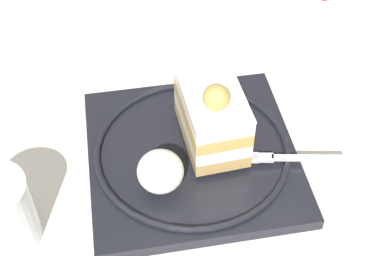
{
  "coord_description": "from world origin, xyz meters",
  "views": [
    {
      "loc": [
        0.38,
        -0.18,
        0.47
      ],
      "look_at": [
        0.01,
        -0.03,
        0.05
      ],
      "focal_mm": 51.63,
      "sensor_mm": 36.0,
      "label": 1
    }
  ],
  "objects_px": {
    "cake_slice": "(209,115)",
    "whipped_cream_dollop": "(160,171)",
    "fork": "(288,158)",
    "dessert_plate": "(192,153)"
  },
  "relations": [
    {
      "from": "whipped_cream_dollop",
      "to": "dessert_plate",
      "type": "bearing_deg",
      "value": 125.36
    },
    {
      "from": "dessert_plate",
      "to": "whipped_cream_dollop",
      "type": "relative_size",
      "value": 5.75
    },
    {
      "from": "fork",
      "to": "whipped_cream_dollop",
      "type": "bearing_deg",
      "value": -98.97
    },
    {
      "from": "cake_slice",
      "to": "whipped_cream_dollop",
      "type": "distance_m",
      "value": 0.08
    },
    {
      "from": "dessert_plate",
      "to": "cake_slice",
      "type": "height_order",
      "value": "cake_slice"
    },
    {
      "from": "cake_slice",
      "to": "whipped_cream_dollop",
      "type": "xyz_separation_m",
      "value": [
        0.04,
        -0.07,
        -0.01
      ]
    },
    {
      "from": "fork",
      "to": "cake_slice",
      "type": "bearing_deg",
      "value": -133.13
    },
    {
      "from": "whipped_cream_dollop",
      "to": "fork",
      "type": "xyz_separation_m",
      "value": [
        0.02,
        0.14,
        -0.02
      ]
    },
    {
      "from": "dessert_plate",
      "to": "whipped_cream_dollop",
      "type": "height_order",
      "value": "whipped_cream_dollop"
    },
    {
      "from": "cake_slice",
      "to": "fork",
      "type": "bearing_deg",
      "value": 46.87
    }
  ]
}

